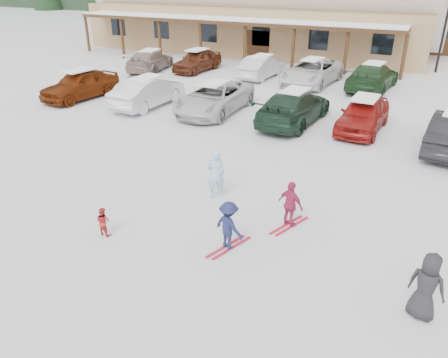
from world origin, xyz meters
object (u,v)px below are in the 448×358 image
at_px(parked_car_2, 214,98).
at_px(parked_car_7, 150,61).
at_px(parked_car_3, 294,107).
at_px(day_lodge, 258,0).
at_px(bystander_dark, 426,287).
at_px(parked_car_4, 363,114).
at_px(parked_car_8, 197,60).
at_px(parked_car_10, 312,72).
at_px(parked_car_1, 148,92).
at_px(parked_car_11, 373,76).
at_px(lamp_post, 447,19).
at_px(child_navy, 229,226).
at_px(parked_car_0, 80,84).
at_px(adult_skier, 215,174).
at_px(toddler_red, 103,221).
at_px(parked_car_9, 261,67).
at_px(child_magenta, 291,205).

height_order(parked_car_2, parked_car_7, parked_car_2).
distance_m(parked_car_3, parked_car_7, 13.99).
bearing_deg(day_lodge, bystander_dark, -63.09).
xyz_separation_m(parked_car_4, parked_car_7, (-15.31, 6.42, -0.04)).
xyz_separation_m(parked_car_8, parked_car_10, (8.10, -0.38, 0.04)).
relative_size(parked_car_1, parked_car_2, 0.87).
relative_size(parked_car_4, parked_car_11, 0.82).
bearing_deg(lamp_post, parked_car_7, -156.76).
bearing_deg(parked_car_4, parked_car_10, 123.69).
bearing_deg(parked_car_3, parked_car_2, 5.81).
bearing_deg(child_navy, day_lodge, -50.44).
height_order(parked_car_3, parked_car_8, parked_car_3).
height_order(parked_car_3, parked_car_10, parked_car_10).
xyz_separation_m(parked_car_0, parked_car_7, (-0.50, 7.55, -0.08)).
xyz_separation_m(bystander_dark, parked_car_2, (-10.06, 10.92, -0.04)).
distance_m(parked_car_2, parked_car_3, 4.04).
height_order(bystander_dark, parked_car_8, bystander_dark).
relative_size(parked_car_2, parked_car_3, 1.00).
relative_size(adult_skier, parked_car_2, 0.31).
relative_size(parked_car_2, parked_car_11, 0.99).
relative_size(parked_car_1, parked_car_11, 0.87).
distance_m(day_lodge, parked_car_1, 19.21).
distance_m(adult_skier, child_navy, 2.80).
relative_size(toddler_red, parked_car_8, 0.19).
height_order(toddler_red, parked_car_7, parked_car_7).
relative_size(bystander_dark, parked_car_2, 0.29).
height_order(parked_car_2, parked_car_11, parked_car_11).
xyz_separation_m(toddler_red, child_navy, (3.31, 0.84, 0.25)).
bearing_deg(parked_car_4, parked_car_9, 138.75).
xyz_separation_m(child_navy, parked_car_7, (-13.67, 17.11, 0.03)).
relative_size(adult_skier, toddler_red, 1.94).
bearing_deg(parked_car_1, child_navy, 135.75).
xyz_separation_m(parked_car_8, parked_car_11, (11.66, -0.17, 0.04)).
distance_m(lamp_post, parked_car_10, 10.10).
bearing_deg(parked_car_7, child_navy, 119.25).
distance_m(child_magenta, parked_car_4, 9.04).
height_order(toddler_red, parked_car_8, parked_car_8).
xyz_separation_m(parked_car_3, parked_car_10, (-1.14, 7.61, 0.00)).
relative_size(lamp_post, toddler_red, 7.46).
height_order(child_magenta, parked_car_9, parked_car_9).
xyz_separation_m(parked_car_7, parked_car_9, (7.73, 1.20, 0.01)).
relative_size(parked_car_4, parked_car_10, 0.79).
distance_m(adult_skier, parked_car_7, 19.13).
xyz_separation_m(bystander_dark, parked_car_8, (-15.26, 18.94, -0.04)).
bearing_deg(parked_car_9, bystander_dark, 124.21).
bearing_deg(day_lodge, parked_car_2, -75.34).
distance_m(adult_skier, parked_car_8, 18.46).
xyz_separation_m(day_lodge, parked_car_4, (11.89, -18.04, -3.21)).
relative_size(child_navy, parked_car_3, 0.25).
bearing_deg(parked_car_8, parked_car_11, 5.23).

